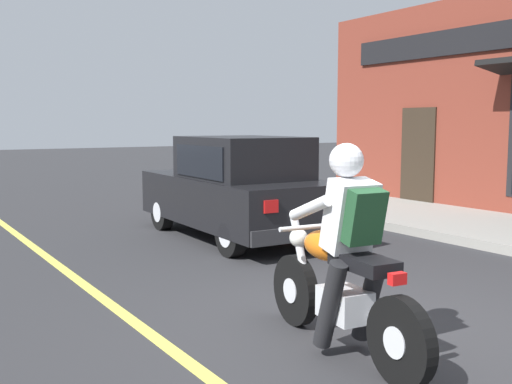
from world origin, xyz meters
name	(u,v)px	position (x,y,z in m)	size (l,w,h in m)	color
ground_plane	(395,331)	(0.00, 0.00, 0.00)	(80.00, 80.00, 0.00)	#2B2B2D
sidewalk_curb	(464,224)	(4.72, 3.00, 0.07)	(2.60, 22.00, 0.14)	gray
lane_stripe	(82,283)	(-1.80, 3.00, 0.00)	(0.12, 19.80, 0.01)	#D1C64C
motorcycle_with_rider	(343,267)	(-0.70, -0.12, 0.68)	(0.61, 2.02, 1.62)	black
car_hatchback	(237,189)	(1.03, 4.35, 0.77)	(1.76, 3.83, 1.57)	black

